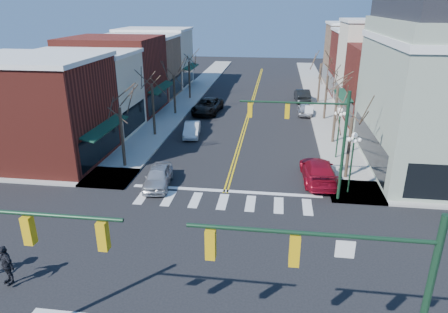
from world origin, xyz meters
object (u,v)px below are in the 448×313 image
at_px(lamppost_midblock, 339,124).
at_px(car_left_near, 158,176).
at_px(lamppost_corner, 353,153).
at_px(car_right_near, 318,171).
at_px(car_left_far, 207,106).
at_px(car_left_mid, 192,130).
at_px(pedestrian_dark_a, 6,265).
at_px(car_right_far, 302,95).
at_px(car_right_mid, 305,109).

xyz_separation_m(lamppost_midblock, car_left_near, (-13.00, -7.00, -2.25)).
xyz_separation_m(lamppost_corner, car_right_near, (-1.85, 1.82, -2.16)).
height_order(car_left_near, car_left_far, car_left_far).
bearing_deg(car_left_mid, lamppost_midblock, -25.35).
relative_size(car_left_far, pedestrian_dark_a, 3.11).
distance_m(lamppost_corner, pedestrian_dark_a, 20.44).
distance_m(car_left_far, car_right_far, 13.43).
relative_size(car_right_far, pedestrian_dark_a, 2.57).
relative_size(lamppost_corner, car_right_near, 0.78).
bearing_deg(car_left_near, lamppost_corner, -3.87).
bearing_deg(lamppost_corner, car_right_near, 135.51).
xyz_separation_m(car_left_near, car_right_near, (11.15, 2.32, 0.08)).
bearing_deg(lamppost_midblock, car_left_near, -151.70).
distance_m(car_left_near, car_right_mid, 23.67).
bearing_deg(pedestrian_dark_a, lamppost_corner, 61.49).
height_order(car_left_mid, car_right_mid, car_right_mid).
height_order(lamppost_corner, car_left_mid, lamppost_corner).
bearing_deg(car_right_near, lamppost_midblock, -114.60).
distance_m(car_left_near, pedestrian_dark_a, 11.78).
distance_m(car_right_mid, car_right_far, 6.62).
relative_size(lamppost_corner, lamppost_midblock, 1.00).
bearing_deg(car_right_far, pedestrian_dark_a, 65.22).
bearing_deg(lamppost_midblock, car_right_mid, 97.40).
height_order(lamppost_corner, car_right_mid, lamppost_corner).
bearing_deg(pedestrian_dark_a, car_right_near, 68.80).
relative_size(car_right_near, pedestrian_dark_a, 2.87).
relative_size(lamppost_corner, car_right_far, 0.88).
relative_size(car_right_mid, car_right_far, 0.82).
height_order(car_left_far, pedestrian_dark_a, pedestrian_dark_a).
relative_size(lamppost_midblock, car_left_far, 0.72).
relative_size(car_left_mid, car_left_far, 0.67).
relative_size(lamppost_corner, car_right_mid, 1.07).
distance_m(lamppost_midblock, car_right_near, 5.48).
height_order(car_right_far, pedestrian_dark_a, pedestrian_dark_a).
relative_size(car_right_mid, pedestrian_dark_a, 2.09).
bearing_deg(car_right_far, car_right_mid, 86.26).
relative_size(car_left_near, car_left_far, 0.70).
bearing_deg(car_left_mid, car_right_mid, 33.45).
distance_m(lamppost_corner, car_right_far, 27.12).
xyz_separation_m(car_right_near, pedestrian_dark_a, (-14.82, -13.50, 0.31)).
bearing_deg(lamppost_midblock, car_right_near, -111.56).
bearing_deg(car_right_far, car_left_near, 64.08).
xyz_separation_m(car_right_mid, car_right_far, (0.00, 6.62, 0.13)).
xyz_separation_m(car_left_far, car_right_far, (11.20, 7.41, -0.02)).
bearing_deg(car_left_far, car_right_mid, 8.30).
bearing_deg(car_right_mid, lamppost_midblock, 98.45).
height_order(car_left_near, car_left_mid, car_left_near).
bearing_deg(lamppost_midblock, car_left_far, 134.85).
bearing_deg(car_left_far, lamppost_corner, -52.12).
distance_m(car_left_near, car_right_far, 29.67).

